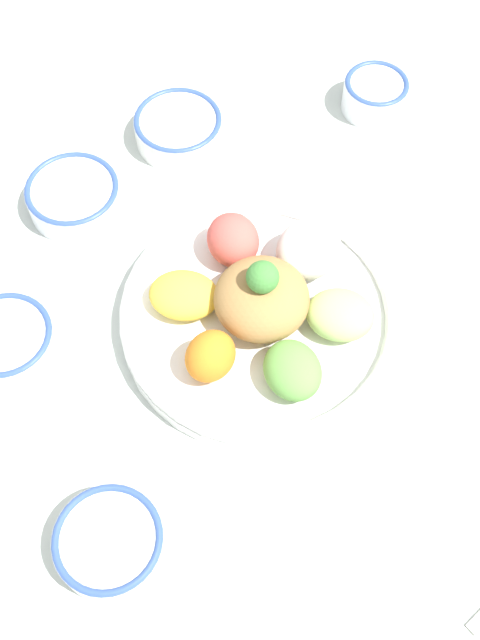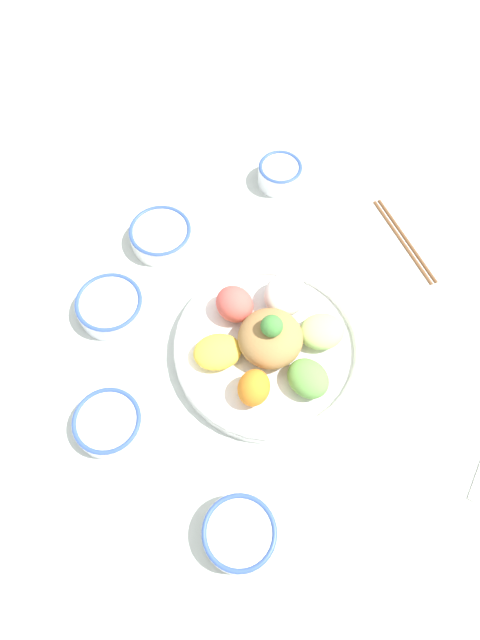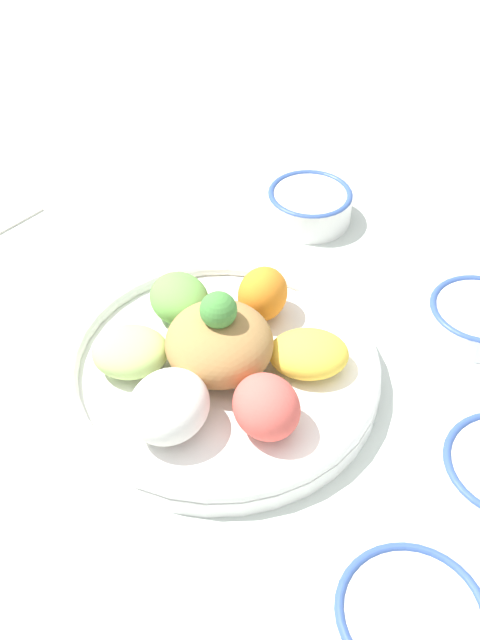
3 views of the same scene
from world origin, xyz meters
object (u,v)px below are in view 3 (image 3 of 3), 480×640
at_px(salad_platter, 219,363).
at_px(sauce_bowl_red, 478,316).
at_px(rice_bowl_plain, 310,204).
at_px(sauce_bowl_far, 409,622).

xyz_separation_m(salad_platter, sauce_bowl_red, (0.27, 0.09, -0.01)).
height_order(rice_bowl_plain, sauce_bowl_far, rice_bowl_plain).
distance_m(rice_bowl_plain, sauce_bowl_far, 0.54).
height_order(sauce_bowl_red, sauce_bowl_far, sauce_bowl_far).
relative_size(salad_platter, sauce_bowl_red, 2.97).
height_order(sauce_bowl_red, rice_bowl_plain, rice_bowl_plain).
bearing_deg(sauce_bowl_red, sauce_bowl_far, -107.76).
relative_size(rice_bowl_plain, sauce_bowl_far, 0.93).
bearing_deg(rice_bowl_plain, salad_platter, -108.08).
bearing_deg(sauce_bowl_red, salad_platter, -161.04).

